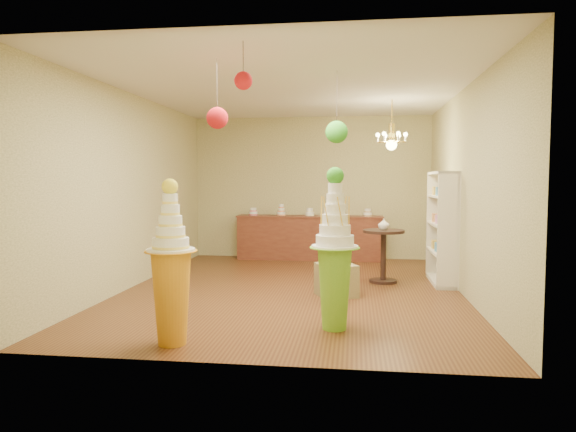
# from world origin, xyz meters

# --- Properties ---
(floor) EXTENTS (6.50, 6.50, 0.00)m
(floor) POSITION_xyz_m (0.00, 0.00, 0.00)
(floor) COLOR #532E16
(floor) RESTS_ON ground
(ceiling) EXTENTS (6.50, 6.50, 0.00)m
(ceiling) POSITION_xyz_m (0.00, 0.00, 3.00)
(ceiling) COLOR silver
(ceiling) RESTS_ON ground
(wall_back) EXTENTS (5.00, 0.04, 3.00)m
(wall_back) POSITION_xyz_m (0.00, 3.25, 1.50)
(wall_back) COLOR tan
(wall_back) RESTS_ON ground
(wall_front) EXTENTS (5.00, 0.04, 3.00)m
(wall_front) POSITION_xyz_m (0.00, -3.25, 1.50)
(wall_front) COLOR tan
(wall_front) RESTS_ON ground
(wall_left) EXTENTS (0.04, 6.50, 3.00)m
(wall_left) POSITION_xyz_m (-2.50, 0.00, 1.50)
(wall_left) COLOR tan
(wall_left) RESTS_ON ground
(wall_right) EXTENTS (0.04, 6.50, 3.00)m
(wall_right) POSITION_xyz_m (2.50, 0.00, 1.50)
(wall_right) COLOR tan
(wall_right) RESTS_ON ground
(pedestal_green) EXTENTS (0.54, 0.54, 1.81)m
(pedestal_green) POSITION_xyz_m (0.72, -2.03, 0.71)
(pedestal_green) COLOR #6FB628
(pedestal_green) RESTS_ON floor
(pedestal_orange) EXTENTS (0.64, 0.64, 1.68)m
(pedestal_orange) POSITION_xyz_m (-0.90, -2.77, 0.64)
(pedestal_orange) COLOR orange
(pedestal_orange) RESTS_ON floor
(burlap_riser) EXTENTS (0.67, 0.67, 0.46)m
(burlap_riser) POSITION_xyz_m (0.68, -0.38, 0.23)
(burlap_riser) COLOR olive
(burlap_riser) RESTS_ON floor
(sideboard) EXTENTS (3.04, 0.54, 1.16)m
(sideboard) POSITION_xyz_m (0.00, 2.97, 0.48)
(sideboard) COLOR brown
(sideboard) RESTS_ON floor
(shelving_unit) EXTENTS (0.33, 1.20, 1.80)m
(shelving_unit) POSITION_xyz_m (2.34, 0.80, 0.90)
(shelving_unit) COLOR silver
(shelving_unit) RESTS_ON floor
(round_table) EXTENTS (0.71, 0.71, 0.86)m
(round_table) POSITION_xyz_m (1.40, 0.70, 0.55)
(round_table) COLOR black
(round_table) RESTS_ON floor
(vase) EXTENTS (0.23, 0.23, 0.19)m
(vase) POSITION_xyz_m (1.40, 0.70, 0.95)
(vase) COLOR silver
(vase) RESTS_ON round_table
(pom_red_left) EXTENTS (0.24, 0.24, 0.77)m
(pom_red_left) POSITION_xyz_m (-0.59, -2.10, 2.35)
(pom_red_left) COLOR #453A32
(pom_red_left) RESTS_ON ceiling
(pom_green_mid) EXTENTS (0.28, 0.28, 0.88)m
(pom_green_mid) POSITION_xyz_m (0.70, -1.31, 2.25)
(pom_green_mid) COLOR #453A32
(pom_green_mid) RESTS_ON ceiling
(pom_red_right) EXTENTS (0.18, 0.18, 0.47)m
(pom_red_right) POSITION_xyz_m (-0.15, -2.76, 2.62)
(pom_red_right) COLOR #453A32
(pom_red_right) RESTS_ON ceiling
(chandelier) EXTENTS (0.59, 0.59, 0.85)m
(chandelier) POSITION_xyz_m (1.53, 1.06, 2.30)
(chandelier) COLOR gold
(chandelier) RESTS_ON ceiling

